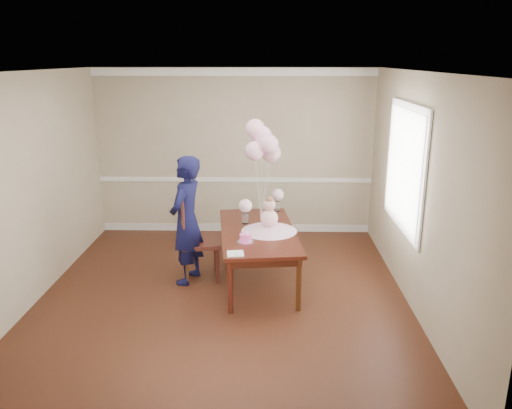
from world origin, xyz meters
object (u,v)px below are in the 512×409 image
object	(u,v)px
birthday_cake	(245,238)
woman	(187,220)
dining_chair_seat	(201,242)
dining_table_top	(258,232)

from	to	relation	value
birthday_cake	woman	distance (m)	0.88
birthday_cake	dining_chair_seat	distance (m)	0.84
birthday_cake	woman	bearing A→B (deg)	152.12
woman	birthday_cake	bearing A→B (deg)	78.30
dining_chair_seat	dining_table_top	bearing A→B (deg)	-15.66
birthday_cake	dining_chair_seat	world-z (taller)	birthday_cake
dining_chair_seat	woman	size ratio (longest dim) A/B	0.29
birthday_cake	dining_chair_seat	size ratio (longest dim) A/B	0.29
birthday_cake	dining_chair_seat	bearing A→B (deg)	140.49
dining_table_top	birthday_cake	distance (m)	0.47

